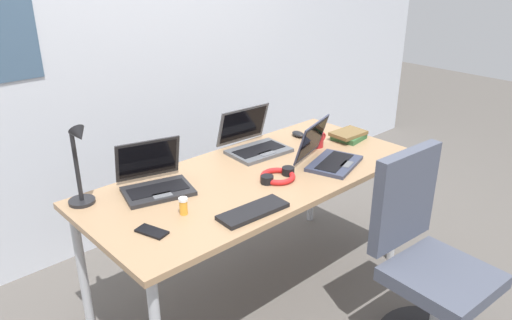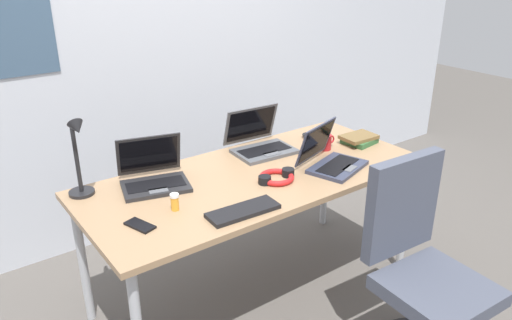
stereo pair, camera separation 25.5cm
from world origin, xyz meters
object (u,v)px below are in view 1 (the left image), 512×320
book_stack (349,135)px  office_chair (426,273)px  desk_lamp (79,166)px  external_keyboard (253,211)px  pill_bottle (183,206)px  coffee_mug (317,139)px  cell_phone (152,232)px  laptop_far_corner (327,156)px  computer_mouse (298,134)px  headphones (278,176)px  laptop_back_left (254,143)px  laptop_front_right (155,181)px

book_stack → office_chair: bearing=-116.8°
desk_lamp → external_keyboard: bearing=-47.9°
pill_bottle → coffee_mug: size_ratio=0.70×
book_stack → cell_phone: bearing=-175.2°
coffee_mug → external_keyboard: bearing=-157.5°
laptop_far_corner → cell_phone: bearing=178.5°
external_keyboard → cell_phone: 0.45m
external_keyboard → computer_mouse: bearing=34.8°
desk_lamp → headphones: desk_lamp is taller
external_keyboard → desk_lamp: bearing=135.2°
laptop_far_corner → laptop_back_left: bearing=111.9°
headphones → book_stack: (0.71, 0.11, 0.01)m
laptop_back_left → coffee_mug: size_ratio=3.13×
laptop_front_right → headphones: bearing=-31.1°
laptop_back_left → computer_mouse: 0.35m
office_chair → laptop_front_right: bearing=128.8°
pill_bottle → book_stack: size_ratio=0.38×
book_stack → office_chair: 0.98m
laptop_far_corner → office_chair: bearing=-92.7°
cell_phone → pill_bottle: 0.20m
laptop_front_right → computer_mouse: bearing=1.7°
pill_bottle → office_chair: bearing=-40.4°
laptop_front_right → pill_bottle: 0.29m
laptop_back_left → external_keyboard: 0.74m
desk_lamp → pill_bottle: desk_lamp is taller
laptop_front_right → cell_phone: 0.40m
laptop_front_right → computer_mouse: 1.04m
laptop_back_left → pill_bottle: bearing=-154.9°
laptop_far_corner → laptop_back_left: (-0.16, 0.41, 0.00)m
coffee_mug → office_chair: (-0.18, -0.87, -0.39)m
coffee_mug → laptop_front_right: bearing=171.2°
external_keyboard → headphones: (0.33, 0.18, 0.01)m
computer_mouse → book_stack: book_stack is taller
computer_mouse → headphones: (-0.52, -0.35, -0.00)m
computer_mouse → office_chair: bearing=-94.0°
desk_lamp → laptop_back_left: (1.01, -0.03, -0.15)m
laptop_far_corner → computer_mouse: 0.43m
laptop_back_left → book_stack: bearing=-25.3°
laptop_far_corner → coffee_mug: bearing=53.3°
desk_lamp → office_chair: 1.68m
pill_bottle → book_stack: pill_bottle is taller
computer_mouse → cell_phone: 1.32m
cell_phone → book_stack: bearing=-12.7°
laptop_back_left → computer_mouse: bearing=-2.9°
desk_lamp → coffee_mug: size_ratio=3.54×
office_chair → computer_mouse: bearing=78.2°
laptop_front_right → headphones: (0.52, -0.31, -0.03)m
laptop_far_corner → computer_mouse: laptop_far_corner is taller
desk_lamp → computer_mouse: (1.36, -0.05, -0.18)m
laptop_far_corner → computer_mouse: size_ratio=3.99×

